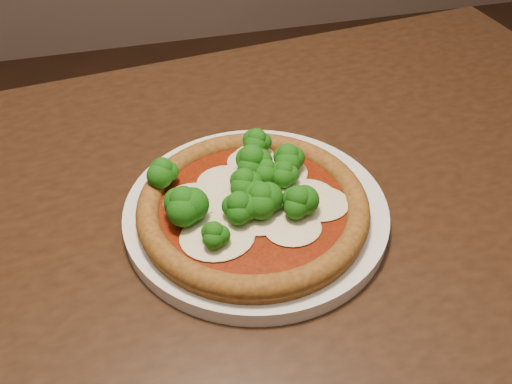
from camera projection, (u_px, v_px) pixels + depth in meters
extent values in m
cube|color=black|center=(206.00, 239.00, 0.65)|extent=(1.38, 0.91, 0.04)
cylinder|color=black|center=(424.00, 185.00, 1.30)|extent=(0.06, 0.06, 0.71)
cylinder|color=silver|center=(256.00, 213.00, 0.64)|extent=(0.30, 0.30, 0.02)
cylinder|color=brown|center=(253.00, 210.00, 0.62)|extent=(0.25, 0.25, 0.01)
torus|color=brown|center=(253.00, 206.00, 0.62)|extent=(0.25, 0.25, 0.03)
cylinder|color=maroon|center=(253.00, 205.00, 0.62)|extent=(0.20, 0.20, 0.00)
ellipsoid|color=beige|center=(254.00, 155.00, 0.68)|extent=(0.05, 0.04, 0.00)
ellipsoid|color=beige|center=(304.00, 199.00, 0.62)|extent=(0.07, 0.07, 0.01)
ellipsoid|color=beige|center=(293.00, 228.00, 0.59)|extent=(0.06, 0.06, 0.00)
ellipsoid|color=beige|center=(261.00, 204.00, 0.62)|extent=(0.11, 0.10, 0.01)
ellipsoid|color=beige|center=(279.00, 173.00, 0.66)|extent=(0.07, 0.06, 0.01)
ellipsoid|color=beige|center=(225.00, 182.00, 0.64)|extent=(0.07, 0.06, 0.01)
ellipsoid|color=beige|center=(321.00, 203.00, 0.62)|extent=(0.06, 0.06, 0.01)
ellipsoid|color=beige|center=(217.00, 236.00, 0.58)|extent=(0.08, 0.07, 0.01)
ellipsoid|color=beige|center=(192.00, 200.00, 0.62)|extent=(0.06, 0.06, 0.01)
ellipsoid|color=beige|center=(250.00, 161.00, 0.67)|extent=(0.06, 0.05, 0.00)
ellipsoid|color=#1C7212|center=(239.00, 205.00, 0.58)|extent=(0.04, 0.04, 0.04)
ellipsoid|color=#1C7212|center=(244.00, 181.00, 0.61)|extent=(0.04, 0.04, 0.04)
ellipsoid|color=#1C7212|center=(214.00, 233.00, 0.56)|extent=(0.03, 0.03, 0.03)
ellipsoid|color=#1C7212|center=(252.00, 159.00, 0.64)|extent=(0.05, 0.05, 0.04)
ellipsoid|color=#1C7212|center=(288.00, 156.00, 0.64)|extent=(0.04, 0.04, 0.04)
ellipsoid|color=#1C7212|center=(184.00, 202.00, 0.58)|extent=(0.05, 0.05, 0.04)
ellipsoid|color=#1C7212|center=(266.00, 169.00, 0.63)|extent=(0.04, 0.04, 0.03)
ellipsoid|color=#1C7212|center=(261.00, 197.00, 0.59)|extent=(0.05, 0.05, 0.04)
ellipsoid|color=#1C7212|center=(284.00, 171.00, 0.63)|extent=(0.04, 0.04, 0.03)
ellipsoid|color=#1C7212|center=(163.00, 169.00, 0.63)|extent=(0.04, 0.04, 0.03)
ellipsoid|color=#1C7212|center=(257.00, 140.00, 0.67)|extent=(0.04, 0.04, 0.03)
ellipsoid|color=#1C7212|center=(298.00, 199.00, 0.59)|extent=(0.04, 0.04, 0.04)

